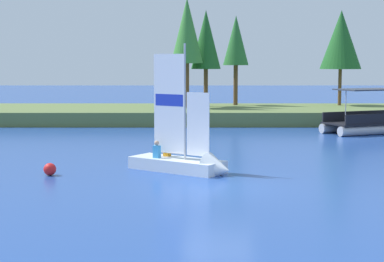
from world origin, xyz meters
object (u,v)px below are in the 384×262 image
Objects in this scene: shoreline_tree_midright at (338,40)px; pontoon_boat at (363,122)px; wooden_dock at (359,126)px; shoreline_tree_midleft at (203,40)px; shoreline_tree_centre at (233,41)px; sailboat at (187,162)px; channel_buoy at (47,169)px; shoreline_tree_left at (184,31)px.

pontoon_boat is (-0.89, -11.29, -5.50)m from shoreline_tree_midright.
pontoon_boat reaches higher than wooden_dock.
shoreline_tree_midleft is 1.04× the size of shoreline_tree_centre.
sailboat is at bearing -114.93° from shoreline_tree_midright.
shoreline_tree_centre is 14.46× the size of channel_buoy.
shoreline_tree_midleft reaches higher than channel_buoy.
sailboat is at bearing -124.65° from wooden_dock.
shoreline_tree_midright is (8.32, -0.32, 0.11)m from shoreline_tree_centre.
shoreline_tree_centre is 8.32m from shoreline_tree_midright.
shoreline_tree_left is 24.87m from channel_buoy.
shoreline_tree_left is 15.33m from pontoon_boat.
pontoon_boat is (7.42, -11.60, -5.39)m from shoreline_tree_centre.
channel_buoy is (-6.65, -24.90, -5.87)m from shoreline_tree_midleft.
shoreline_tree_midleft is 0.99× the size of shoreline_tree_midright.
shoreline_tree_left is 16.64× the size of channel_buoy.
shoreline_tree_midleft is 14.11m from wooden_dock.
pontoon_boat is 22.34m from channel_buoy.
pontoon_boat is at bearing 42.34° from channel_buoy.
shoreline_tree_midright reaches higher than channel_buoy.
shoreline_tree_left is 5.07m from shoreline_tree_centre.
shoreline_tree_midright is at bearing 100.13° from sailboat.
shoreline_tree_centre is at bearing 177.83° from shoreline_tree_midright.
channel_buoy is (-17.40, -26.33, -5.94)m from shoreline_tree_midright.
channel_buoy is (-16.51, -15.04, -0.44)m from pontoon_boat.
shoreline_tree_centre is 28.75m from channel_buoy.
shoreline_tree_left is 2.02× the size of wooden_dock.
shoreline_tree_left is 1.48× the size of sailboat.
shoreline_tree_midright reaches higher than sailboat.
shoreline_tree_centre is at bearing 39.49° from shoreline_tree_left.
shoreline_tree_left is at bearing -140.51° from shoreline_tree_centre.
shoreline_tree_midleft reaches higher than pontoon_boat.
sailboat is (-11.25, -16.27, 0.20)m from wooden_dock.
shoreline_tree_midright is at bearing 7.55° from shoreline_tree_midleft.
channel_buoy is at bearing -123.46° from shoreline_tree_midright.
shoreline_tree_centre is at bearing 99.25° from pontoon_boat.
shoreline_tree_midright reaches higher than shoreline_tree_midleft.
shoreline_tree_midright is 1.35× the size of sailboat.
shoreline_tree_centre is 14.79m from pontoon_boat.
sailboat is 0.94× the size of pontoon_boat.
sailboat is at bearing 7.66° from channel_buoy.
shoreline_tree_left is at bearing 125.83° from sailboat.
shoreline_tree_left is 1.38× the size of pontoon_boat.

